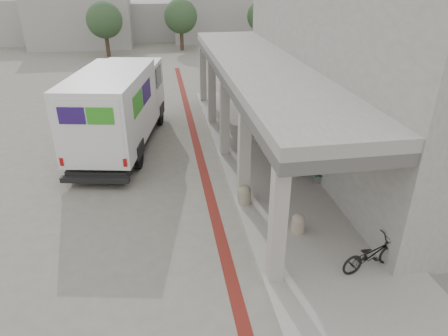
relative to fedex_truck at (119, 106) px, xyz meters
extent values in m
plane|color=#635F55|center=(2.35, -6.28, -1.93)|extent=(120.00, 120.00, 0.00)
cube|color=#5D1912|center=(3.35, -4.28, -1.92)|extent=(0.35, 40.00, 0.01)
cube|color=gray|center=(6.35, -6.28, -1.87)|extent=(4.40, 28.00, 0.12)
cube|color=gray|center=(9.70, -1.78, 1.57)|extent=(4.30, 17.00, 7.00)
cube|color=#4E4B49|center=(5.95, -1.78, 1.57)|extent=(3.40, 16.90, 0.35)
cube|color=gray|center=(5.95, -1.78, 1.92)|extent=(3.40, 16.90, 0.35)
cube|color=gray|center=(-5.65, 27.72, 0.82)|extent=(10.00, 6.00, 5.50)
cube|color=gray|center=(1.35, 31.72, 0.07)|extent=(8.00, 6.00, 4.00)
cube|color=gray|center=(8.35, 29.72, 1.32)|extent=(9.00, 6.00, 6.50)
cube|color=gray|center=(-11.65, 30.72, 0.32)|extent=(7.00, 5.00, 4.50)
cylinder|color=#38281C|center=(-2.65, 21.72, -0.73)|extent=(0.36, 0.36, 2.40)
sphere|color=#223720|center=(-2.65, 21.72, 1.27)|extent=(3.20, 3.20, 3.20)
cylinder|color=#38281C|center=(4.35, 23.72, -0.73)|extent=(0.36, 0.36, 2.40)
sphere|color=#223720|center=(4.35, 23.72, 1.27)|extent=(3.20, 3.20, 3.20)
cylinder|color=#38281C|center=(12.35, 22.72, -0.73)|extent=(0.36, 0.36, 2.40)
sphere|color=#223720|center=(12.35, 22.72, 1.27)|extent=(3.20, 3.20, 3.20)
cube|color=black|center=(-0.01, -0.04, -1.48)|extent=(3.78, 8.09, 0.33)
cube|color=silver|center=(-0.20, -1.02, 0.24)|extent=(3.72, 6.19, 2.89)
cube|color=silver|center=(0.53, 2.75, 0.08)|extent=(3.02, 2.58, 2.56)
cube|color=silver|center=(0.76, 3.89, -0.87)|extent=(2.53, 1.12, 0.89)
cube|color=black|center=(0.70, 3.62, 0.69)|extent=(2.51, 1.00, 1.17)
cube|color=black|center=(-0.77, -3.97, -1.54)|extent=(2.57, 0.76, 0.20)
cube|color=#261253|center=(-1.36, 0.00, 0.74)|extent=(0.32, 1.53, 0.83)
cube|color=#2D8C1E|center=(-1.68, -1.64, 0.74)|extent=(0.32, 1.53, 0.83)
cube|color=#261253|center=(-1.25, -3.80, 0.91)|extent=(0.93, 0.21, 0.61)
cube|color=#2D8C1E|center=(-0.26, -3.99, 0.91)|extent=(0.93, 0.21, 0.61)
cylinder|color=black|center=(-0.60, 3.02, -1.43)|extent=(0.50, 1.04, 1.00)
cylinder|color=black|center=(1.69, 2.58, -1.43)|extent=(0.50, 1.04, 1.00)
cylinder|color=black|center=(-1.58, -2.00, -1.43)|extent=(0.50, 1.04, 1.00)
cylinder|color=black|center=(0.72, -2.45, -1.43)|extent=(0.50, 1.04, 1.00)
cube|color=gray|center=(7.47, -5.13, -1.64)|extent=(0.34, 0.11, 0.34)
cube|color=gray|center=(7.62, -3.81, -1.64)|extent=(0.34, 0.11, 0.34)
cube|color=#123821|center=(7.42, -4.46, -1.45)|extent=(0.28, 1.60, 0.04)
cube|color=#123821|center=(7.55, -4.47, -1.45)|extent=(0.28, 1.60, 0.04)
cube|color=#123821|center=(7.67, -4.49, -1.45)|extent=(0.28, 1.60, 0.04)
cylinder|color=gray|center=(5.71, -7.93, -1.60)|extent=(0.42, 0.42, 0.42)
sphere|color=gray|center=(5.71, -7.93, -1.39)|extent=(0.42, 0.42, 0.42)
cylinder|color=gray|center=(4.45, -6.02, -1.58)|extent=(0.45, 0.45, 0.45)
sphere|color=gray|center=(4.45, -6.02, -1.35)|extent=(0.45, 0.45, 0.45)
cube|color=slate|center=(7.35, -2.26, -1.30)|extent=(0.47, 0.62, 1.02)
imported|color=black|center=(7.06, -9.88, -1.33)|extent=(1.90, 1.02, 0.95)
camera|label=1|loc=(1.84, -17.57, 5.47)|focal=32.00mm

